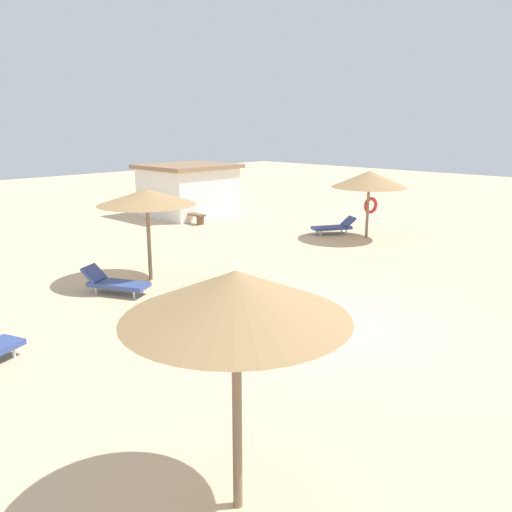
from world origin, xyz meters
TOP-DOWN VIEW (x-y plane):
  - ground_plane at (0.00, 0.00)m, footprint 80.00×80.00m
  - parasol_1 at (-0.96, 6.53)m, footprint 2.92×2.92m
  - parasol_2 at (8.80, 5.04)m, footprint 3.09×3.09m
  - parasol_4 at (-5.88, -2.32)m, footprint 2.64×2.64m
  - lounger_1 at (-2.42, 6.17)m, footprint 1.39×1.97m
  - lounger_2 at (8.58, 6.51)m, footprint 1.96×1.48m
  - bench_0 at (5.94, 12.85)m, footprint 0.47×1.52m
  - beach_cabana at (7.30, 14.87)m, footprint 4.36×4.05m

SIDE VIEW (x-z plane):
  - ground_plane at x=0.00m, z-range 0.00..0.00m
  - lounger_2 at x=8.58m, z-range -0.04..0.68m
  - lounger_1 at x=-2.42m, z-range -0.05..0.69m
  - bench_0 at x=5.94m, z-range 0.10..0.59m
  - beach_cabana at x=7.30m, z-range 0.02..2.65m
  - parasol_2 at x=8.80m, z-range 1.04..3.84m
  - parasol_1 at x=-0.96m, z-range 1.15..3.93m
  - parasol_4 at x=-5.88m, z-range 1.23..4.28m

